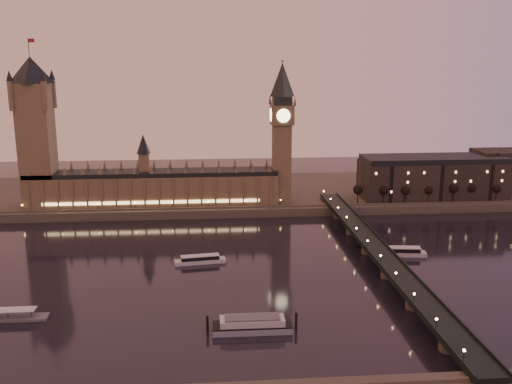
{
  "coord_description": "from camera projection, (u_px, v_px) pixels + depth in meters",
  "views": [
    {
      "loc": [
        1.0,
        -289.39,
        110.01
      ],
      "look_at": [
        27.97,
        35.0,
        34.1
      ],
      "focal_mm": 40.0,
      "sensor_mm": 36.0,
      "label": 1
    }
  ],
  "objects": [
    {
      "name": "ground",
      "position": [
        210.0,
        269.0,
        305.77
      ],
      "size": [
        700.0,
        700.0,
        0.0
      ],
      "primitive_type": "plane",
      "color": "black",
      "rests_on": "ground"
    },
    {
      "name": "far_embankment",
      "position": [
        245.0,
        193.0,
        467.64
      ],
      "size": [
        560.0,
        130.0,
        6.0
      ],
      "primitive_type": "cube",
      "color": "#423D35",
      "rests_on": "ground"
    },
    {
      "name": "palace_of_westminster",
      "position": [
        153.0,
        184.0,
        415.02
      ],
      "size": [
        180.0,
        26.62,
        52.0
      ],
      "color": "brown",
      "rests_on": "ground"
    },
    {
      "name": "victoria_tower",
      "position": [
        35.0,
        124.0,
        398.57
      ],
      "size": [
        31.68,
        31.68,
        118.0
      ],
      "color": "brown",
      "rests_on": "ground"
    },
    {
      "name": "big_ben",
      "position": [
        282.0,
        124.0,
        413.02
      ],
      "size": [
        17.68,
        17.68,
        104.0
      ],
      "color": "brown",
      "rests_on": "ground"
    },
    {
      "name": "westminster_bridge",
      "position": [
        377.0,
        255.0,
        311.91
      ],
      "size": [
        13.2,
        260.0,
        15.3
      ],
      "color": "black",
      "rests_on": "ground"
    },
    {
      "name": "city_block",
      "position": [
        459.0,
        175.0,
        443.52
      ],
      "size": [
        155.0,
        45.0,
        34.0
      ],
      "color": "black",
      "rests_on": "ground"
    },
    {
      "name": "bare_tree_0",
      "position": [
        360.0,
        191.0,
        416.85
      ],
      "size": [
        6.63,
        6.63,
        13.49
      ],
      "color": "black",
      "rests_on": "ground"
    },
    {
      "name": "bare_tree_1",
      "position": [
        383.0,
        191.0,
        418.24
      ],
      "size": [
        6.63,
        6.63,
        13.49
      ],
      "color": "black",
      "rests_on": "ground"
    },
    {
      "name": "bare_tree_2",
      "position": [
        406.0,
        190.0,
        419.62
      ],
      "size": [
        6.63,
        6.63,
        13.49
      ],
      "color": "black",
      "rests_on": "ground"
    },
    {
      "name": "bare_tree_3",
      "position": [
        429.0,
        190.0,
        421.01
      ],
      "size": [
        6.63,
        6.63,
        13.49
      ],
      "color": "black",
      "rests_on": "ground"
    },
    {
      "name": "bare_tree_4",
      "position": [
        451.0,
        189.0,
        422.4
      ],
      "size": [
        6.63,
        6.63,
        13.49
      ],
      "color": "black",
      "rests_on": "ground"
    },
    {
      "name": "bare_tree_5",
      "position": [
        474.0,
        189.0,
        423.78
      ],
      "size": [
        6.63,
        6.63,
        13.49
      ],
      "color": "black",
      "rests_on": "ground"
    },
    {
      "name": "bare_tree_6",
      "position": [
        496.0,
        188.0,
        425.17
      ],
      "size": [
        6.63,
        6.63,
        13.49
      ],
      "color": "black",
      "rests_on": "ground"
    },
    {
      "name": "cruise_boat_a",
      "position": [
        200.0,
        260.0,
        315.13
      ],
      "size": [
        28.56,
        9.7,
        4.48
      ],
      "rotation": [
        0.0,
        0.0,
        0.13
      ],
      "color": "silver",
      "rests_on": "ground"
    },
    {
      "name": "cruise_boat_b",
      "position": [
        402.0,
        252.0,
        327.15
      ],
      "size": [
        28.11,
        10.16,
        5.07
      ],
      "rotation": [
        0.0,
        0.0,
        -0.12
      ],
      "color": "silver",
      "rests_on": "ground"
    },
    {
      "name": "moored_barge",
      "position": [
        252.0,
        325.0,
        235.81
      ],
      "size": [
        38.14,
        9.42,
        6.99
      ],
      "rotation": [
        0.0,
        0.0,
        -0.01
      ],
      "color": "#828DA6",
      "rests_on": "ground"
    }
  ]
}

